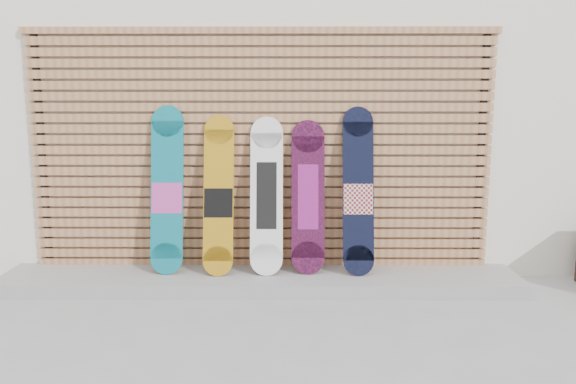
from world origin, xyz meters
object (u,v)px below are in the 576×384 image
at_px(snowboard_0, 167,191).
at_px(snowboard_3, 308,197).
at_px(snowboard_1, 219,196).
at_px(snowboard_2, 267,196).
at_px(snowboard_4, 358,192).

height_order(snowboard_0, snowboard_3, snowboard_0).
bearing_deg(snowboard_1, snowboard_3, 2.29).
distance_m(snowboard_0, snowboard_2, 0.89).
relative_size(snowboard_0, snowboard_1, 1.06).
height_order(snowboard_2, snowboard_3, snowboard_2).
distance_m(snowboard_0, snowboard_3, 1.26).
bearing_deg(snowboard_2, snowboard_0, 179.29).
bearing_deg(snowboard_1, snowboard_0, 177.16).
distance_m(snowboard_2, snowboard_4, 0.82).
distance_m(snowboard_1, snowboard_2, 0.43).
bearing_deg(snowboard_2, snowboard_4, -0.34).
height_order(snowboard_1, snowboard_3, snowboard_1).
relative_size(snowboard_2, snowboard_4, 0.94).
height_order(snowboard_3, snowboard_4, snowboard_4).
xyz_separation_m(snowboard_1, snowboard_2, (0.43, 0.01, 0.00)).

